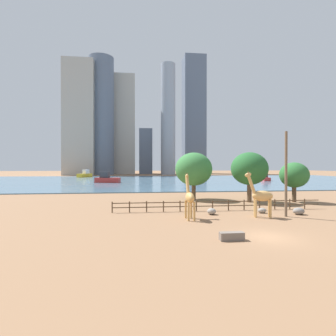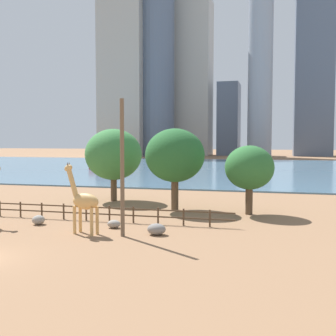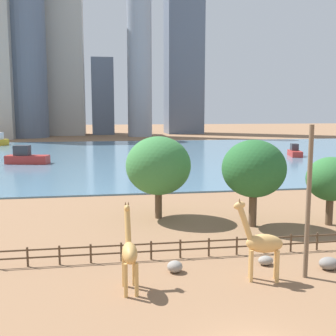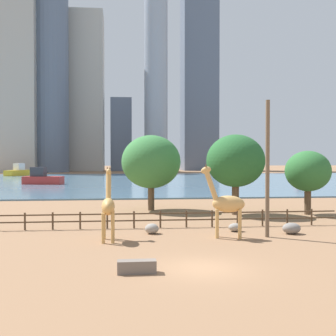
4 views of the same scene
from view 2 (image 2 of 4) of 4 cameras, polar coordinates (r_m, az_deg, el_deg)
name	(u,v)px [view 2 (image 2 of 4)]	position (r m, az deg, el deg)	size (l,w,h in m)	color
ground_plane	(208,168)	(100.36, 5.42, 0.06)	(400.00, 400.00, 0.00)	#8C6647
harbor_water	(206,168)	(97.40, 5.14, 0.01)	(180.00, 86.00, 0.20)	slate
giraffe_companion	(84,201)	(29.64, -11.35, -4.39)	(3.04, 1.36, 4.96)	tan
utility_pole	(122,168)	(28.28, -6.22, -0.01)	(0.28, 0.28, 9.24)	brown
boulder_near_fence	(114,224)	(31.57, -7.34, -7.53)	(0.99, 0.80, 0.60)	gray
boulder_by_pole	(157,229)	(29.10, -1.57, -8.29)	(1.29, 1.04, 0.78)	gray
boulder_small	(38,220)	(34.04, -17.14, -6.74)	(0.97, 0.96, 0.72)	gray
enclosure_fence	(69,210)	(35.41, -13.22, -5.61)	(26.12, 0.14, 1.30)	#4C3826
tree_left_large	(175,156)	(38.82, 0.94, 1.69)	(5.51, 5.51, 7.57)	brown
tree_center_broad	(249,168)	(37.19, 10.97, 0.01)	(4.26, 4.26, 6.03)	brown
tree_right_tall	(113,155)	(45.09, -7.40, 1.81)	(6.03, 6.03, 7.68)	brown
boat_ferry	(106,164)	(91.56, -8.37, 0.53)	(8.09, 4.29, 3.38)	#B22D28
boat_tug	(115,156)	(136.56, -7.24, 1.63)	(6.01, 8.71, 3.62)	gold
skyline_tower_needle	(122,71)	(172.26, -6.23, 12.89)	(17.81, 10.74, 67.67)	#ADA89E
skyline_block_central	(229,119)	(185.67, 8.26, 6.52)	(8.88, 14.92, 30.99)	slate
skyline_tower_glass	(260,65)	(168.05, 12.41, 13.52)	(9.22, 9.22, 70.35)	#939EAD
skyline_block_left	(190,78)	(185.34, 3.05, 12.01)	(17.82, 14.69, 66.09)	#ADA89E
skyline_block_right	(155,67)	(174.90, -1.72, 13.54)	(15.33, 15.33, 72.26)	slate
skyline_tower_short	(314,55)	(188.04, 19.17, 14.31)	(15.07, 15.02, 83.06)	slate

